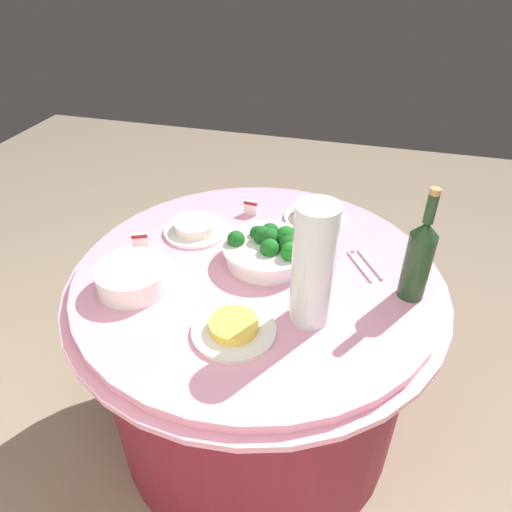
% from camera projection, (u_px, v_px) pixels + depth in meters
% --- Properties ---
extents(ground_plane, '(6.00, 6.00, 0.00)m').
position_uv_depth(ground_plane, '(256.00, 417.00, 1.84)').
color(ground_plane, gray).
extents(buffet_table, '(1.16, 1.16, 0.74)m').
position_uv_depth(buffet_table, '(256.00, 352.00, 1.62)').
color(buffet_table, maroon).
rests_on(buffet_table, ground_plane).
extents(broccoli_bowl, '(0.28, 0.28, 0.12)m').
position_uv_depth(broccoli_bowl, '(269.00, 249.00, 1.43)').
color(broccoli_bowl, white).
rests_on(broccoli_bowl, buffet_table).
extents(plate_stack, '(0.21, 0.21, 0.07)m').
position_uv_depth(plate_stack, '(133.00, 277.00, 1.32)').
color(plate_stack, white).
rests_on(plate_stack, buffet_table).
extents(wine_bottle, '(0.07, 0.07, 0.34)m').
position_uv_depth(wine_bottle, '(419.00, 259.00, 1.24)').
color(wine_bottle, '#1E3C1E').
rests_on(wine_bottle, buffet_table).
extents(decorative_fruit_vase, '(0.11, 0.11, 0.34)m').
position_uv_depth(decorative_fruit_vase, '(313.00, 271.00, 1.15)').
color(decorative_fruit_vase, silver).
rests_on(decorative_fruit_vase, buffet_table).
extents(serving_tongs, '(0.12, 0.16, 0.01)m').
position_uv_depth(serving_tongs, '(363.00, 264.00, 1.43)').
color(serving_tongs, silver).
rests_on(serving_tongs, buffet_table).
extents(food_plate_fried_egg, '(0.22, 0.22, 0.04)m').
position_uv_depth(food_plate_fried_egg, '(234.00, 328.00, 1.19)').
color(food_plate_fried_egg, white).
rests_on(food_plate_fried_egg, buffet_table).
extents(food_plate_rice, '(0.22, 0.22, 0.04)m').
position_uv_depth(food_plate_rice, '(196.00, 228.00, 1.58)').
color(food_plate_rice, white).
rests_on(food_plate_rice, buffet_table).
extents(food_plate_peanuts, '(0.22, 0.22, 0.04)m').
position_uv_depth(food_plate_peanuts, '(315.00, 215.00, 1.65)').
color(food_plate_peanuts, white).
rests_on(food_plate_peanuts, buffet_table).
extents(label_placard_front, '(0.05, 0.03, 0.05)m').
position_uv_depth(label_placard_front, '(140.00, 240.00, 1.49)').
color(label_placard_front, white).
rests_on(label_placard_front, buffet_table).
extents(label_placard_mid, '(0.05, 0.01, 0.05)m').
position_uv_depth(label_placard_mid, '(251.00, 207.00, 1.67)').
color(label_placard_mid, white).
rests_on(label_placard_mid, buffet_table).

